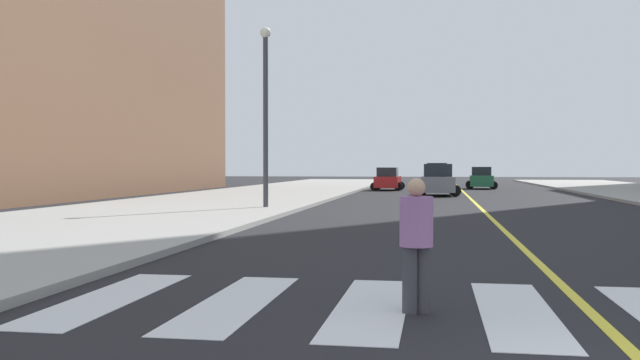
% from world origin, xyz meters
% --- Properties ---
extents(sidewalk_kerb_west, '(10.00, 120.00, 0.15)m').
position_xyz_m(sidewalk_kerb_west, '(-12.20, 20.00, 0.07)').
color(sidewalk_kerb_west, '#9E9B93').
rests_on(sidewalk_kerb_west, ground).
extents(crosswalk_paint, '(13.50, 4.00, 0.01)m').
position_xyz_m(crosswalk_paint, '(0.00, 4.00, 0.01)').
color(crosswalk_paint, silver).
rests_on(crosswalk_paint, ground).
extents(lane_divider_paint, '(0.16, 80.00, 0.01)m').
position_xyz_m(lane_divider_paint, '(0.00, 40.00, 0.01)').
color(lane_divider_paint, yellow).
rests_on(lane_divider_paint, ground).
extents(low_rise_brick_west, '(16.00, 32.00, 20.20)m').
position_xyz_m(low_rise_brick_west, '(-27.75, 36.76, 10.10)').
color(low_rise_brick_west, brown).
rests_on(low_rise_brick_west, ground).
extents(car_red_nearest, '(2.41, 3.80, 1.68)m').
position_xyz_m(car_red_nearest, '(-5.38, 46.48, 0.79)').
color(car_red_nearest, red).
rests_on(car_red_nearest, ground).
extents(car_green_second, '(2.49, 3.91, 1.72)m').
position_xyz_m(car_green_second, '(1.63, 50.81, 0.80)').
color(car_green_second, '#236B42').
rests_on(car_green_second, ground).
extents(car_black_third, '(2.98, 4.67, 2.05)m').
position_xyz_m(car_black_third, '(-1.74, 59.41, 0.96)').
color(car_black_third, black).
rests_on(car_black_third, ground).
extents(car_gray_fourth, '(2.75, 4.34, 1.92)m').
position_xyz_m(car_gray_fourth, '(-1.79, 37.69, 0.90)').
color(car_gray_fourth, slate).
rests_on(car_gray_fourth, ground).
extents(pedestrian_crossing, '(0.41, 0.41, 1.66)m').
position_xyz_m(pedestrian_crossing, '(-2.12, 3.72, 0.92)').
color(pedestrian_crossing, '#38383D').
rests_on(pedestrian_crossing, ground).
extents(street_lamp, '(0.44, 0.44, 7.24)m').
position_xyz_m(street_lamp, '(-8.67, 22.43, 4.43)').
color(street_lamp, '#38383D').
rests_on(street_lamp, sidewalk_kerb_west).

